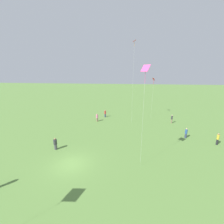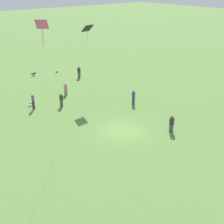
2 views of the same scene
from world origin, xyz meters
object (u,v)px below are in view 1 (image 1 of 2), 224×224
(person_0, at_px, (97,118))
(kite_3, at_px, (134,49))
(person_1, at_px, (55,144))
(kite_2, at_px, (145,73))
(person_10, at_px, (172,119))
(person_3, at_px, (186,133))
(kite_1, at_px, (154,81))
(person_9, at_px, (105,114))
(person_7, at_px, (218,139))

(person_0, distance_m, kite_3, 15.87)
(person_1, xyz_separation_m, kite_2, (2.39, 11.62, 9.62))
(person_10, bearing_deg, person_3, -119.30)
(kite_1, bearing_deg, kite_3, 157.21)
(person_1, xyz_separation_m, person_9, (-16.22, 4.34, 0.03))
(person_7, relative_size, kite_3, 0.11)
(kite_2, relative_size, kite_3, 0.69)
(person_10, distance_m, kite_2, 20.01)
(person_7, relative_size, kite_2, 0.16)
(person_1, bearing_deg, kite_3, -156.81)
(person_10, bearing_deg, person_1, -177.42)
(kite_3, bearing_deg, person_0, -41.23)
(kite_2, bearing_deg, person_10, 151.96)
(kite_3, bearing_deg, person_9, -69.59)
(kite_1, distance_m, kite_2, 19.69)
(person_1, xyz_separation_m, kite_1, (-16.86, 15.24, 7.72))
(person_1, height_order, kite_3, kite_3)
(person_9, xyz_separation_m, kite_3, (2.88, 6.32, 13.94))
(person_7, height_order, kite_3, kite_3)
(person_7, relative_size, kite_1, 0.20)
(person_0, xyz_separation_m, person_1, (12.84, -3.11, -0.01))
(person_10, bearing_deg, person_0, 149.75)
(person_7, height_order, person_10, person_10)
(person_0, height_order, person_7, person_7)
(person_1, xyz_separation_m, person_7, (-4.31, 23.37, 0.09))
(person_1, relative_size, kite_3, 0.11)
(person_10, height_order, kite_1, kite_1)
(person_1, distance_m, kite_2, 15.27)
(person_0, bearing_deg, kite_3, -98.06)
(person_3, bearing_deg, kite_3, 121.78)
(person_1, distance_m, person_10, 23.40)
(kite_1, height_order, kite_2, kite_2)
(person_1, bearing_deg, kite_2, 140.17)
(person_3, bearing_deg, person_9, 127.12)
(person_1, relative_size, person_10, 0.94)
(person_0, xyz_separation_m, kite_1, (-4.03, 12.13, 7.71))
(person_3, xyz_separation_m, kite_3, (-7.09, -8.87, 13.95))
(kite_1, bearing_deg, person_10, -101.13)
(person_3, distance_m, kite_1, 13.80)
(kite_2, bearing_deg, person_7, 116.74)
(kite_3, bearing_deg, kite_2, 48.45)
(person_7, bearing_deg, person_1, -15.53)
(person_10, bearing_deg, kite_1, 106.38)
(person_7, xyz_separation_m, kite_1, (-12.56, -8.12, 7.63))
(person_1, relative_size, person_7, 0.95)
(person_1, height_order, person_9, person_9)
(person_3, bearing_deg, kite_1, 92.39)
(kite_3, bearing_deg, kite_1, 172.48)
(person_0, height_order, person_1, person_0)
(kite_1, bearing_deg, person_1, 167.57)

